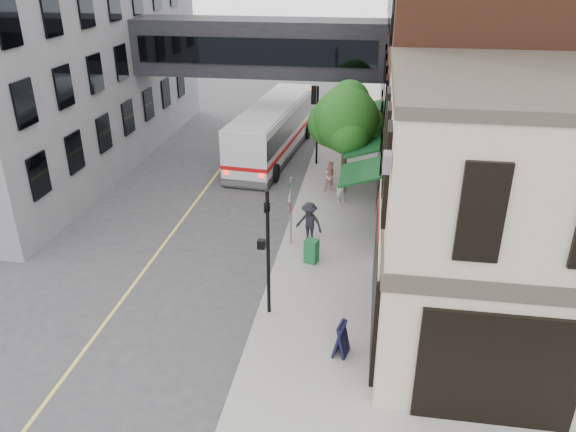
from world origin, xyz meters
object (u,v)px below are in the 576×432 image
(bus, at_px, (273,128))
(pedestrian_c, at_px, (309,223))
(pedestrian_b, at_px, (331,177))
(pedestrian_a, at_px, (341,188))
(sandwich_board, at_px, (341,339))
(newspaper_box, at_px, (312,251))

(bus, height_order, pedestrian_c, bus)
(bus, relative_size, pedestrian_c, 6.44)
(pedestrian_b, distance_m, pedestrian_c, 5.73)
(pedestrian_a, xyz_separation_m, pedestrian_b, (-0.63, 1.33, 0.05))
(bus, xyz_separation_m, pedestrian_b, (3.97, -5.54, -0.80))
(pedestrian_b, relative_size, pedestrian_c, 0.88)
(pedestrian_c, bearing_deg, sandwich_board, -55.41)
(pedestrian_a, height_order, pedestrian_b, pedestrian_b)
(newspaper_box, bearing_deg, pedestrian_c, 118.49)
(bus, height_order, pedestrian_b, bus)
(pedestrian_a, bearing_deg, pedestrian_c, -124.82)
(pedestrian_b, height_order, newspaper_box, pedestrian_b)
(pedestrian_a, distance_m, pedestrian_b, 1.47)
(sandwich_board, bearing_deg, newspaper_box, 119.37)
(newspaper_box, bearing_deg, sandwich_board, -55.91)
(sandwich_board, bearing_deg, bus, 119.88)
(bus, xyz_separation_m, pedestrian_a, (4.59, -6.87, -0.85))
(sandwich_board, bearing_deg, pedestrian_a, 107.48)
(bus, relative_size, pedestrian_a, 7.88)
(pedestrian_a, relative_size, pedestrian_c, 0.82)
(pedestrian_c, bearing_deg, pedestrian_b, 105.75)
(bus, distance_m, pedestrian_a, 8.31)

